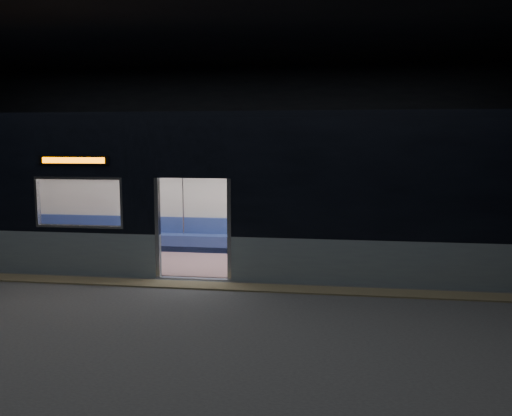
# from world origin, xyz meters

# --- Properties ---
(station_floor) EXTENTS (24.00, 14.00, 0.01)m
(station_floor) POSITION_xyz_m (0.00, 0.00, -0.01)
(station_floor) COLOR #47494C
(station_floor) RESTS_ON ground
(station_envelope) EXTENTS (24.00, 14.00, 5.00)m
(station_envelope) POSITION_xyz_m (0.00, 0.00, 3.66)
(station_envelope) COLOR black
(station_envelope) RESTS_ON station_floor
(tactile_strip) EXTENTS (22.80, 0.50, 0.03)m
(tactile_strip) POSITION_xyz_m (0.00, 0.55, 0.01)
(tactile_strip) COLOR #8C7F59
(tactile_strip) RESTS_ON station_floor
(metro_car) EXTENTS (18.00, 3.04, 3.35)m
(metro_car) POSITION_xyz_m (-0.00, 2.54, 1.85)
(metro_car) COLOR #899DA3
(metro_car) RESTS_ON station_floor
(passenger) EXTENTS (0.44, 0.73, 1.41)m
(passenger) POSITION_xyz_m (3.81, 3.55, 0.81)
(passenger) COLOR black
(passenger) RESTS_ON metro_car
(handbag) EXTENTS (0.30, 0.26, 0.14)m
(handbag) POSITION_xyz_m (3.79, 3.31, 0.69)
(handbag) COLOR black
(handbag) RESTS_ON passenger
(transit_map) EXTENTS (0.94, 0.03, 0.61)m
(transit_map) POSITION_xyz_m (5.00, 3.85, 1.46)
(transit_map) COLOR white
(transit_map) RESTS_ON metro_car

